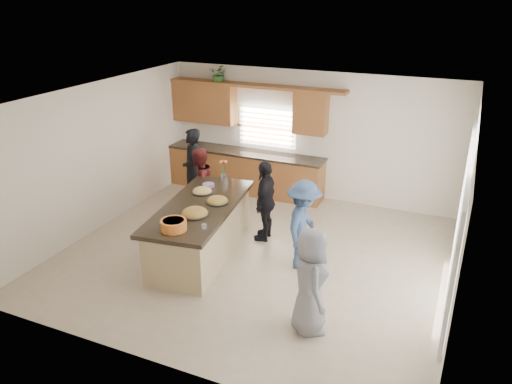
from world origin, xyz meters
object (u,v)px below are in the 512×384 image
at_px(woman_left_mid, 200,184).
at_px(woman_right_back, 303,225).
at_px(salad_bowl, 174,225).
at_px(island, 201,231).
at_px(woman_right_front, 310,281).
at_px(woman_left_front, 265,201).
at_px(woman_left_back, 193,169).

xyz_separation_m(woman_left_mid, woman_right_back, (2.54, -1.04, 0.04)).
bearing_deg(woman_right_back, salad_bowl, 124.05).
distance_m(island, woman_right_front, 2.72).
bearing_deg(salad_bowl, woman_right_front, -6.65).
distance_m(salad_bowl, woman_left_front, 2.13).
distance_m(salad_bowl, woman_left_back, 3.02).
bearing_deg(woman_left_mid, island, 35.66).
relative_size(woman_left_back, woman_right_front, 1.12).
bearing_deg(woman_right_front, woman_left_back, 19.81).
height_order(woman_right_back, woman_right_front, woman_right_back).
xyz_separation_m(island, woman_left_mid, (-0.77, 1.34, 0.28)).
height_order(woman_left_mid, woman_right_front, woman_right_front).
xyz_separation_m(salad_bowl, woman_right_back, (1.66, 1.28, -0.26)).
relative_size(woman_left_mid, woman_right_back, 0.95).
distance_m(salad_bowl, woman_right_front, 2.31).
height_order(salad_bowl, woman_right_back, woman_right_back).
bearing_deg(woman_left_front, woman_left_back, -116.16).
xyz_separation_m(woman_right_back, woman_right_front, (0.62, -1.55, -0.01)).
height_order(salad_bowl, woman_left_mid, woman_left_mid).
relative_size(island, woman_left_mid, 1.92).
xyz_separation_m(woman_left_back, woman_right_back, (2.94, -1.45, -0.09)).
distance_m(woman_left_mid, woman_right_back, 2.75).
bearing_deg(woman_left_front, island, -44.06).
xyz_separation_m(island, woman_left_back, (-1.17, 1.75, 0.41)).
distance_m(island, woman_left_back, 2.14).
bearing_deg(woman_left_front, woman_right_back, 48.03).
height_order(woman_left_front, woman_right_back, woman_right_back).
bearing_deg(island, woman_left_mid, 112.24).
relative_size(island, woman_left_back, 1.64).
distance_m(woman_left_back, woman_right_back, 3.28).
height_order(salad_bowl, woman_left_front, woman_left_front).
relative_size(salad_bowl, woman_right_front, 0.26).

